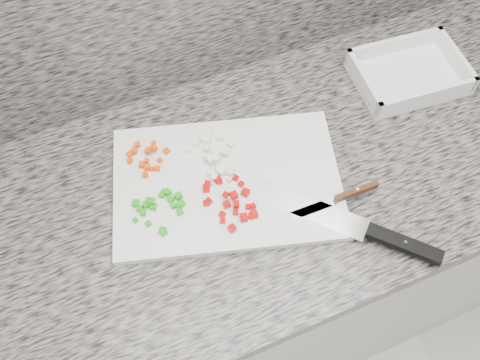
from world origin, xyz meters
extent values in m
cube|color=white|center=(0.00, 1.44, 0.43)|extent=(3.92, 0.62, 0.86)
cube|color=#615C55|center=(0.00, 1.44, 0.88)|extent=(3.96, 0.64, 0.04)
cube|color=silver|center=(-0.11, 1.45, 0.91)|extent=(0.53, 0.42, 0.02)
cube|color=#E04204|center=(-0.24, 1.53, 0.92)|extent=(0.01, 0.01, 0.01)
cube|color=#E04204|center=(-0.23, 1.53, 0.92)|extent=(0.01, 0.01, 0.01)
cube|color=#E04204|center=(-0.21, 1.54, 0.92)|extent=(0.01, 0.01, 0.01)
cube|color=#E04204|center=(-0.27, 1.57, 0.92)|extent=(0.01, 0.01, 0.01)
cube|color=#E04204|center=(-0.25, 1.60, 0.92)|extent=(0.01, 0.01, 0.01)
cube|color=#E04204|center=(-0.24, 1.54, 0.92)|extent=(0.01, 0.01, 0.01)
cube|color=#E04204|center=(-0.19, 1.56, 0.92)|extent=(0.02, 0.02, 0.01)
cube|color=#E04204|center=(-0.25, 1.55, 0.92)|extent=(0.02, 0.02, 0.01)
cube|color=#E04204|center=(-0.21, 1.59, 0.92)|extent=(0.01, 0.01, 0.01)
cube|color=#E04204|center=(-0.24, 1.55, 0.92)|extent=(0.01, 0.01, 0.01)
cube|color=#E04204|center=(-0.23, 1.57, 0.93)|extent=(0.02, 0.02, 0.01)
cube|color=#E04204|center=(-0.27, 1.58, 0.92)|extent=(0.01, 0.01, 0.01)
cube|color=#E04204|center=(-0.25, 1.52, 0.92)|extent=(0.01, 0.01, 0.01)
cube|color=#E04204|center=(-0.22, 1.57, 0.93)|extent=(0.01, 0.01, 0.01)
cube|color=#E04204|center=(-0.26, 1.59, 0.92)|extent=(0.02, 0.02, 0.01)
cube|color=#E04204|center=(-0.22, 1.57, 0.93)|extent=(0.01, 0.01, 0.01)
cube|color=silver|center=(-0.13, 1.47, 0.92)|extent=(0.01, 0.01, 0.01)
cube|color=silver|center=(-0.06, 1.52, 0.92)|extent=(0.02, 0.02, 0.01)
cube|color=silver|center=(-0.15, 1.54, 0.92)|extent=(0.01, 0.01, 0.01)
cube|color=silver|center=(-0.10, 1.51, 0.92)|extent=(0.01, 0.01, 0.01)
cube|color=silver|center=(-0.12, 1.50, 0.93)|extent=(0.02, 0.02, 0.01)
cube|color=silver|center=(-0.06, 1.52, 0.92)|extent=(0.02, 0.02, 0.01)
cube|color=silver|center=(-0.13, 1.51, 0.93)|extent=(0.01, 0.01, 0.01)
cube|color=silver|center=(-0.12, 1.53, 0.93)|extent=(0.02, 0.02, 0.01)
cube|color=silver|center=(-0.11, 1.55, 0.92)|extent=(0.01, 0.01, 0.01)
cube|color=silver|center=(-0.11, 1.56, 0.92)|extent=(0.01, 0.01, 0.01)
cube|color=silver|center=(-0.09, 1.50, 0.93)|extent=(0.02, 0.02, 0.01)
cube|color=silver|center=(-0.11, 1.49, 0.93)|extent=(0.02, 0.02, 0.01)
cube|color=silver|center=(-0.11, 1.47, 0.92)|extent=(0.02, 0.02, 0.01)
cube|color=silver|center=(-0.11, 1.55, 0.92)|extent=(0.01, 0.01, 0.01)
cube|color=silver|center=(-0.11, 1.47, 0.92)|extent=(0.01, 0.01, 0.01)
cube|color=silver|center=(-0.08, 1.50, 0.92)|extent=(0.02, 0.02, 0.01)
cube|color=silver|center=(-0.08, 1.55, 0.92)|extent=(0.02, 0.02, 0.01)
cube|color=silver|center=(-0.10, 1.56, 0.92)|extent=(0.02, 0.02, 0.01)
cube|color=silver|center=(-0.09, 1.46, 0.92)|extent=(0.01, 0.01, 0.01)
cube|color=silver|center=(-0.09, 1.47, 0.92)|extent=(0.01, 0.01, 0.01)
cube|color=silver|center=(-0.13, 1.46, 0.92)|extent=(0.02, 0.02, 0.01)
cube|color=silver|center=(-0.13, 1.55, 0.92)|extent=(0.01, 0.01, 0.01)
cube|color=#1B9C0E|center=(-0.30, 1.43, 0.92)|extent=(0.01, 0.01, 0.01)
cube|color=#1B9C0E|center=(-0.26, 1.45, 0.93)|extent=(0.02, 0.02, 0.01)
cube|color=#1B9C0E|center=(-0.26, 1.39, 0.92)|extent=(0.02, 0.02, 0.01)
cube|color=#1B9C0E|center=(-0.22, 1.46, 0.92)|extent=(0.02, 0.02, 0.01)
cube|color=#1B9C0E|center=(-0.27, 1.45, 0.92)|extent=(0.01, 0.01, 0.01)
cube|color=#1B9C0E|center=(-0.21, 1.43, 0.92)|extent=(0.02, 0.02, 0.01)
cube|color=#1B9C0E|center=(-0.29, 1.47, 0.92)|extent=(0.02, 0.02, 0.01)
cube|color=#1B9C0E|center=(-0.28, 1.41, 0.92)|extent=(0.01, 0.01, 0.01)
cube|color=#1B9C0E|center=(-0.21, 1.45, 0.92)|extent=(0.02, 0.02, 0.01)
cube|color=#1B9C0E|center=(-0.22, 1.43, 0.92)|extent=(0.01, 0.01, 0.01)
cube|color=#1B9C0E|center=(-0.22, 1.41, 0.92)|extent=(0.01, 0.01, 0.01)
cube|color=#1B9C0E|center=(-0.28, 1.44, 0.92)|extent=(0.01, 0.01, 0.01)
cube|color=#1B9C0E|center=(-0.26, 1.39, 0.92)|extent=(0.01, 0.01, 0.01)
cube|color=#1B9C0E|center=(-0.24, 1.46, 0.92)|extent=(0.01, 0.01, 0.01)
cube|color=#1B9C0E|center=(-0.21, 1.43, 0.92)|extent=(0.01, 0.01, 0.01)
cube|color=#1B9C0E|center=(-0.29, 1.45, 0.92)|extent=(0.02, 0.02, 0.01)
cube|color=#1B9C0E|center=(-0.22, 1.45, 0.92)|extent=(0.02, 0.02, 0.01)
cube|color=#1B9C0E|center=(-0.27, 1.46, 0.92)|extent=(0.01, 0.01, 0.01)
cube|color=#1B9C0E|center=(-0.26, 1.45, 0.92)|extent=(0.02, 0.02, 0.01)
cube|color=#1B9C0E|center=(-0.21, 1.43, 0.92)|extent=(0.01, 0.01, 0.01)
cube|color=#1B9C0E|center=(-0.23, 1.47, 0.92)|extent=(0.01, 0.01, 0.01)
cube|color=#B30702|center=(-0.16, 1.41, 0.92)|extent=(0.01, 0.01, 0.01)
cube|color=#B30702|center=(-0.11, 1.40, 0.93)|extent=(0.01, 0.01, 0.01)
cube|color=#B30702|center=(-0.16, 1.41, 0.92)|extent=(0.02, 0.02, 0.01)
cube|color=#B30702|center=(-0.09, 1.37, 0.92)|extent=(0.01, 0.01, 0.01)
cube|color=#B30702|center=(-0.13, 1.39, 0.92)|extent=(0.01, 0.01, 0.01)
cube|color=#B30702|center=(-0.09, 1.44, 0.92)|extent=(0.01, 0.01, 0.01)
cube|color=#B30702|center=(-0.11, 1.38, 0.93)|extent=(0.02, 0.02, 0.01)
cube|color=#B30702|center=(-0.08, 1.37, 0.92)|extent=(0.01, 0.01, 0.01)
cube|color=#B30702|center=(-0.09, 1.35, 0.92)|extent=(0.01, 0.01, 0.01)
cube|color=#B30702|center=(-0.15, 1.45, 0.92)|extent=(0.02, 0.02, 0.01)
cube|color=#B30702|center=(-0.12, 1.45, 0.92)|extent=(0.01, 0.01, 0.01)
cube|color=#B30702|center=(-0.15, 1.36, 0.92)|extent=(0.01, 0.01, 0.01)
cube|color=#B30702|center=(-0.08, 1.40, 0.92)|extent=(0.02, 0.02, 0.01)
cube|color=#B30702|center=(-0.12, 1.45, 0.92)|extent=(0.01, 0.01, 0.01)
cube|color=#B30702|center=(-0.11, 1.35, 0.92)|extent=(0.02, 0.02, 0.01)
cube|color=#B30702|center=(-0.14, 1.34, 0.92)|extent=(0.02, 0.02, 0.01)
cube|color=#B30702|center=(-0.09, 1.40, 0.92)|extent=(0.01, 0.01, 0.01)
cube|color=#B30702|center=(-0.12, 1.41, 0.93)|extent=(0.01, 0.01, 0.01)
cube|color=#B30702|center=(-0.12, 1.37, 0.92)|extent=(0.01, 0.01, 0.01)
cube|color=#B30702|center=(-0.14, 1.38, 0.92)|extent=(0.01, 0.01, 0.01)
cube|color=#B30702|center=(-0.10, 1.35, 0.92)|extent=(0.01, 0.01, 0.01)
cube|color=#B30702|center=(-0.15, 1.44, 0.92)|extent=(0.02, 0.02, 0.01)
cube|color=#B30702|center=(-0.08, 1.43, 0.92)|extent=(0.01, 0.01, 0.01)
cube|color=beige|center=(-0.09, 1.45, 0.92)|extent=(0.01, 0.01, 0.01)
cube|color=beige|center=(-0.11, 1.46, 0.92)|extent=(0.01, 0.01, 0.01)
cube|color=beige|center=(-0.10, 1.44, 0.92)|extent=(0.01, 0.01, 0.01)
cube|color=beige|center=(-0.12, 1.45, 0.92)|extent=(0.01, 0.01, 0.01)
cube|color=beige|center=(-0.13, 1.46, 0.92)|extent=(0.01, 0.01, 0.01)
cube|color=beige|center=(-0.12, 1.45, 0.92)|extent=(0.01, 0.01, 0.01)
cube|color=beige|center=(-0.09, 1.46, 0.92)|extent=(0.01, 0.01, 0.01)
cube|color=beige|center=(-0.14, 1.45, 0.92)|extent=(0.01, 0.01, 0.01)
cube|color=beige|center=(-0.11, 1.47, 0.92)|extent=(0.01, 0.01, 0.01)
cube|color=white|center=(0.02, 1.32, 0.92)|extent=(0.19, 0.20, 0.00)
cube|color=black|center=(0.15, 1.18, 0.92)|extent=(0.12, 0.13, 0.02)
cylinder|color=white|center=(0.15, 1.18, 0.93)|extent=(0.01, 0.01, 0.00)
cube|color=white|center=(0.03, 1.32, 0.92)|extent=(0.09, 0.02, 0.00)
cube|color=#422110|center=(0.12, 1.32, 0.92)|extent=(0.09, 0.01, 0.02)
cylinder|color=white|center=(0.12, 1.32, 0.93)|extent=(0.01, 0.01, 0.00)
cube|color=silver|center=(0.39, 1.54, 0.91)|extent=(0.26, 0.20, 0.01)
cube|color=silver|center=(0.39, 1.63, 0.93)|extent=(0.24, 0.03, 0.04)
cube|color=silver|center=(0.38, 1.46, 0.93)|extent=(0.24, 0.03, 0.04)
cube|color=silver|center=(0.50, 1.53, 0.93)|extent=(0.03, 0.18, 0.04)
cube|color=silver|center=(0.27, 1.55, 0.93)|extent=(0.03, 0.18, 0.04)
camera|label=1|loc=(-0.30, 0.93, 1.84)|focal=40.00mm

